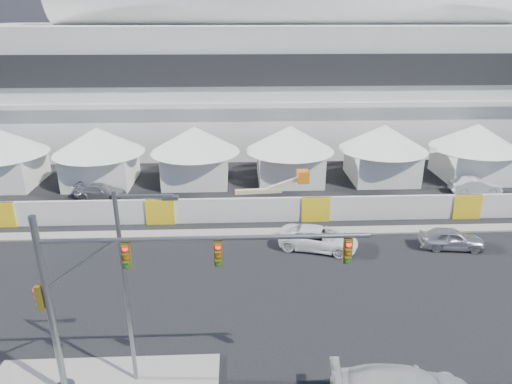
{
  "coord_description": "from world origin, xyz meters",
  "views": [
    {
      "loc": [
        -0.01,
        -17.86,
        15.15
      ],
      "look_at": [
        1.17,
        10.0,
        4.25
      ],
      "focal_mm": 32.0,
      "sensor_mm": 36.0,
      "label": 1
    }
  ],
  "objects_px": {
    "sedan_silver": "(451,238)",
    "pickup_curb": "(318,238)",
    "traffic_mast": "(116,298)",
    "streetlight_median": "(130,279)",
    "lot_car_c": "(101,191)",
    "lot_car_a": "(475,186)",
    "boom_lift": "(252,203)"
  },
  "relations": [
    {
      "from": "sedan_silver",
      "to": "pickup_curb",
      "type": "xyz_separation_m",
      "value": [
        -9.18,
        0.4,
        0.02
      ]
    },
    {
      "from": "pickup_curb",
      "to": "traffic_mast",
      "type": "xyz_separation_m",
      "value": [
        -10.31,
        -12.65,
        4.07
      ]
    },
    {
      "from": "pickup_curb",
      "to": "streetlight_median",
      "type": "height_order",
      "value": "streetlight_median"
    },
    {
      "from": "streetlight_median",
      "to": "lot_car_c",
      "type": "bearing_deg",
      "value": 109.34
    },
    {
      "from": "pickup_curb",
      "to": "lot_car_c",
      "type": "bearing_deg",
      "value": 77.47
    },
    {
      "from": "lot_car_a",
      "to": "boom_lift",
      "type": "distance_m",
      "value": 20.62
    },
    {
      "from": "traffic_mast",
      "to": "streetlight_median",
      "type": "height_order",
      "value": "streetlight_median"
    },
    {
      "from": "streetlight_median",
      "to": "pickup_curb",
      "type": "bearing_deg",
      "value": 50.41
    },
    {
      "from": "pickup_curb",
      "to": "lot_car_c",
      "type": "height_order",
      "value": "pickup_curb"
    },
    {
      "from": "pickup_curb",
      "to": "boom_lift",
      "type": "relative_size",
      "value": 0.77
    },
    {
      "from": "pickup_curb",
      "to": "lot_car_a",
      "type": "height_order",
      "value": "pickup_curb"
    },
    {
      "from": "pickup_curb",
      "to": "lot_car_c",
      "type": "relative_size",
      "value": 1.22
    },
    {
      "from": "lot_car_a",
      "to": "streetlight_median",
      "type": "xyz_separation_m",
      "value": [
        -25.77,
        -21.61,
        4.52
      ]
    },
    {
      "from": "lot_car_c",
      "to": "pickup_curb",
      "type": "bearing_deg",
      "value": -110.64
    },
    {
      "from": "traffic_mast",
      "to": "boom_lift",
      "type": "bearing_deg",
      "value": 72.18
    },
    {
      "from": "sedan_silver",
      "to": "traffic_mast",
      "type": "height_order",
      "value": "traffic_mast"
    },
    {
      "from": "lot_car_c",
      "to": "streetlight_median",
      "type": "bearing_deg",
      "value": -151.76
    },
    {
      "from": "lot_car_a",
      "to": "traffic_mast",
      "type": "bearing_deg",
      "value": 132.05
    },
    {
      "from": "lot_car_c",
      "to": "traffic_mast",
      "type": "bearing_deg",
      "value": -153.35
    },
    {
      "from": "pickup_curb",
      "to": "lot_car_a",
      "type": "distance_m",
      "value": 18.62
    },
    {
      "from": "sedan_silver",
      "to": "pickup_curb",
      "type": "height_order",
      "value": "pickup_curb"
    },
    {
      "from": "boom_lift",
      "to": "lot_car_c",
      "type": "bearing_deg",
      "value": 158.5
    },
    {
      "from": "streetlight_median",
      "to": "sedan_silver",
      "type": "bearing_deg",
      "value": 31.19
    },
    {
      "from": "lot_car_a",
      "to": "streetlight_median",
      "type": "height_order",
      "value": "streetlight_median"
    },
    {
      "from": "pickup_curb",
      "to": "boom_lift",
      "type": "distance_m",
      "value": 7.3
    },
    {
      "from": "traffic_mast",
      "to": "streetlight_median",
      "type": "xyz_separation_m",
      "value": [
        0.44,
        0.73,
        0.42
      ]
    },
    {
      "from": "pickup_curb",
      "to": "traffic_mast",
      "type": "relative_size",
      "value": 0.42
    },
    {
      "from": "pickup_curb",
      "to": "streetlight_median",
      "type": "distance_m",
      "value": 16.12
    },
    {
      "from": "streetlight_median",
      "to": "boom_lift",
      "type": "bearing_deg",
      "value": 72.8
    },
    {
      "from": "lot_car_a",
      "to": "lot_car_c",
      "type": "relative_size",
      "value": 0.98
    },
    {
      "from": "lot_car_c",
      "to": "streetlight_median",
      "type": "relative_size",
      "value": 0.5
    },
    {
      "from": "traffic_mast",
      "to": "streetlight_median",
      "type": "relative_size",
      "value": 1.44
    }
  ]
}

